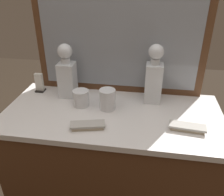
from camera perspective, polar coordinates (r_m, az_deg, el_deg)
name	(u,v)px	position (r m, az deg, el deg)	size (l,w,h in m)	color
dresser	(112,174)	(1.49, 0.00, -17.72)	(1.10, 0.53, 0.87)	brown
dresser_mirror	(119,41)	(1.32, 1.73, 13.41)	(0.93, 0.03, 0.59)	brown
crystal_decanter_rear	(154,79)	(1.27, 9.92, 4.44)	(0.09, 0.09, 0.32)	white
crystal_decanter_front	(67,76)	(1.34, -10.65, 5.22)	(0.09, 0.09, 0.30)	white
crystal_tumbler_far_right	(107,100)	(1.22, -1.10, -0.49)	(0.08, 0.08, 0.11)	white
crystal_tumbler_far_left	(81,99)	(1.26, -7.37, -0.18)	(0.08, 0.08, 0.09)	white
silver_brush_far_right	(88,125)	(1.10, -5.84, -6.53)	(0.17, 0.09, 0.02)	#B7A88C
silver_brush_right	(187,127)	(1.13, 17.51, -6.68)	(0.17, 0.07, 0.02)	#B7A88C
napkin_holder	(40,84)	(1.46, -16.89, 3.25)	(0.05, 0.05, 0.11)	black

